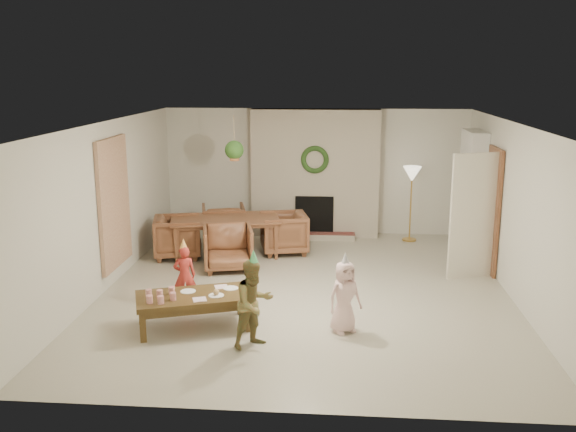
# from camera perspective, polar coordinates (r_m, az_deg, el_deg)

# --- Properties ---
(floor) EXTENTS (7.00, 7.00, 0.00)m
(floor) POSITION_cam_1_polar(r_m,az_deg,el_deg) (9.58, 1.60, -6.70)
(floor) COLOR #B7B29E
(floor) RESTS_ON ground
(ceiling) EXTENTS (7.00, 7.00, 0.00)m
(ceiling) POSITION_cam_1_polar(r_m,az_deg,el_deg) (9.05, 1.71, 8.36)
(ceiling) COLOR white
(ceiling) RESTS_ON wall_back
(wall_back) EXTENTS (7.00, 0.00, 7.00)m
(wall_back) POSITION_cam_1_polar(r_m,az_deg,el_deg) (12.67, 2.50, 4.03)
(wall_back) COLOR silver
(wall_back) RESTS_ON floor
(wall_front) EXTENTS (7.00, 0.00, 7.00)m
(wall_front) POSITION_cam_1_polar(r_m,az_deg,el_deg) (5.87, -0.19, -6.78)
(wall_front) COLOR silver
(wall_front) RESTS_ON floor
(wall_left) EXTENTS (0.00, 7.00, 7.00)m
(wall_left) POSITION_cam_1_polar(r_m,az_deg,el_deg) (9.85, -16.05, 0.90)
(wall_left) COLOR silver
(wall_left) RESTS_ON floor
(wall_right) EXTENTS (0.00, 7.00, 7.00)m
(wall_right) POSITION_cam_1_polar(r_m,az_deg,el_deg) (9.56, 19.91, 0.26)
(wall_right) COLOR silver
(wall_right) RESTS_ON floor
(fireplace_mass) EXTENTS (2.50, 0.40, 2.50)m
(fireplace_mass) POSITION_cam_1_polar(r_m,az_deg,el_deg) (12.47, 2.47, 3.89)
(fireplace_mass) COLOR #5B2B18
(fireplace_mass) RESTS_ON floor
(fireplace_hearth) EXTENTS (1.60, 0.30, 0.12)m
(fireplace_hearth) POSITION_cam_1_polar(r_m,az_deg,el_deg) (12.38, 2.35, -1.82)
(fireplace_hearth) COLOR maroon
(fireplace_hearth) RESTS_ON floor
(fireplace_firebox) EXTENTS (0.75, 0.12, 0.75)m
(fireplace_firebox) POSITION_cam_1_polar(r_m,az_deg,el_deg) (12.45, 2.40, 0.12)
(fireplace_firebox) COLOR black
(fireplace_firebox) RESTS_ON floor
(fireplace_wreath) EXTENTS (0.54, 0.10, 0.54)m
(fireplace_wreath) POSITION_cam_1_polar(r_m,az_deg,el_deg) (12.20, 2.44, 5.11)
(fireplace_wreath) COLOR #1F4118
(fireplace_wreath) RESTS_ON fireplace_mass
(floor_lamp_base) EXTENTS (0.27, 0.27, 0.03)m
(floor_lamp_base) POSITION_cam_1_polar(r_m,az_deg,el_deg) (12.51, 10.89, -2.11)
(floor_lamp_base) COLOR gold
(floor_lamp_base) RESTS_ON floor
(floor_lamp_post) EXTENTS (0.03, 0.03, 1.31)m
(floor_lamp_post) POSITION_cam_1_polar(r_m,az_deg,el_deg) (12.35, 11.02, 0.86)
(floor_lamp_post) COLOR gold
(floor_lamp_post) RESTS_ON floor
(floor_lamp_shade) EXTENTS (0.35, 0.35, 0.29)m
(floor_lamp_shade) POSITION_cam_1_polar(r_m,az_deg,el_deg) (12.24, 11.15, 3.74)
(floor_lamp_shade) COLOR beige
(floor_lamp_shade) RESTS_ON floor_lamp_post
(bookshelf_carcass) EXTENTS (0.30, 1.00, 2.20)m
(bookshelf_carcass) POSITION_cam_1_polar(r_m,az_deg,el_deg) (11.75, 16.25, 2.05)
(bookshelf_carcass) COLOR white
(bookshelf_carcass) RESTS_ON floor
(bookshelf_shelf_a) EXTENTS (0.30, 0.92, 0.03)m
(bookshelf_shelf_a) POSITION_cam_1_polar(r_m,az_deg,el_deg) (11.88, 15.95, -1.02)
(bookshelf_shelf_a) COLOR white
(bookshelf_shelf_a) RESTS_ON bookshelf_carcass
(bookshelf_shelf_b) EXTENTS (0.30, 0.92, 0.03)m
(bookshelf_shelf_b) POSITION_cam_1_polar(r_m,az_deg,el_deg) (11.79, 16.07, 0.86)
(bookshelf_shelf_b) COLOR white
(bookshelf_shelf_b) RESTS_ON bookshelf_carcass
(bookshelf_shelf_c) EXTENTS (0.30, 0.92, 0.03)m
(bookshelf_shelf_c) POSITION_cam_1_polar(r_m,az_deg,el_deg) (11.72, 16.20, 2.77)
(bookshelf_shelf_c) COLOR white
(bookshelf_shelf_c) RESTS_ON bookshelf_carcass
(bookshelf_shelf_d) EXTENTS (0.30, 0.92, 0.03)m
(bookshelf_shelf_d) POSITION_cam_1_polar(r_m,az_deg,el_deg) (11.66, 16.32, 4.71)
(bookshelf_shelf_d) COLOR white
(bookshelf_shelf_d) RESTS_ON bookshelf_carcass
(books_row_lower) EXTENTS (0.20, 0.40, 0.24)m
(books_row_lower) POSITION_cam_1_polar(r_m,az_deg,el_deg) (11.70, 16.04, -0.54)
(books_row_lower) COLOR #9E3A1D
(books_row_lower) RESTS_ON bookshelf_shelf_a
(books_row_mid) EXTENTS (0.20, 0.44, 0.24)m
(books_row_mid) POSITION_cam_1_polar(r_m,az_deg,el_deg) (11.81, 15.98, 1.58)
(books_row_mid) COLOR #293D97
(books_row_mid) RESTS_ON bookshelf_shelf_b
(books_row_upper) EXTENTS (0.20, 0.36, 0.22)m
(books_row_upper) POSITION_cam_1_polar(r_m,az_deg,el_deg) (11.60, 16.24, 3.32)
(books_row_upper) COLOR #9F8A22
(books_row_upper) RESTS_ON bookshelf_shelf_c
(door_frame) EXTENTS (0.05, 0.86, 2.04)m
(door_frame) POSITION_cam_1_polar(r_m,az_deg,el_deg) (10.74, 17.98, 0.49)
(door_frame) COLOR brown
(door_frame) RESTS_ON floor
(door_leaf) EXTENTS (0.77, 0.32, 2.00)m
(door_leaf) POSITION_cam_1_polar(r_m,az_deg,el_deg) (10.30, 16.39, -0.04)
(door_leaf) COLOR beige
(door_leaf) RESTS_ON floor
(curtain_panel) EXTENTS (0.06, 1.20, 2.00)m
(curtain_panel) POSITION_cam_1_polar(r_m,az_deg,el_deg) (10.02, -15.44, 1.14)
(curtain_panel) COLOR #D0B493
(curtain_panel) RESTS_ON wall_left
(dining_table) EXTENTS (2.09, 1.46, 0.67)m
(dining_table) POSITION_cam_1_polar(r_m,az_deg,el_deg) (11.30, -5.66, -1.89)
(dining_table) COLOR brown
(dining_table) RESTS_ON floor
(dining_chair_near) EXTENTS (0.95, 0.97, 0.74)m
(dining_chair_near) POSITION_cam_1_polar(r_m,az_deg,el_deg) (10.48, -5.45, -2.88)
(dining_chair_near) COLOR brown
(dining_chair_near) RESTS_ON floor
(dining_chair_far) EXTENTS (0.95, 0.97, 0.74)m
(dining_chair_far) POSITION_cam_1_polar(r_m,az_deg,el_deg) (12.10, -5.84, -0.72)
(dining_chair_far) COLOR brown
(dining_chair_far) RESTS_ON floor
(dining_chair_left) EXTENTS (0.97, 0.95, 0.74)m
(dining_chair_left) POSITION_cam_1_polar(r_m,az_deg,el_deg) (11.29, -9.91, -1.86)
(dining_chair_left) COLOR brown
(dining_chair_left) RESTS_ON floor
(dining_chair_right) EXTENTS (0.97, 0.95, 0.74)m
(dining_chair_right) POSITION_cam_1_polar(r_m,az_deg,el_deg) (11.38, -0.39, -1.54)
(dining_chair_right) COLOR brown
(dining_chair_right) RESTS_ON floor
(hanging_plant_cord) EXTENTS (0.01, 0.01, 0.70)m
(hanging_plant_cord) POSITION_cam_1_polar(r_m,az_deg,el_deg) (10.71, -4.90, 7.18)
(hanging_plant_cord) COLOR tan
(hanging_plant_cord) RESTS_ON ceiling
(hanging_plant_pot) EXTENTS (0.16, 0.16, 0.12)m
(hanging_plant_pot) POSITION_cam_1_polar(r_m,az_deg,el_deg) (10.75, -4.86, 5.33)
(hanging_plant_pot) COLOR #AE6538
(hanging_plant_pot) RESTS_ON hanging_plant_cord
(hanging_plant_foliage) EXTENTS (0.32, 0.32, 0.32)m
(hanging_plant_foliage) POSITION_cam_1_polar(r_m,az_deg,el_deg) (10.73, -4.87, 5.96)
(hanging_plant_foliage) COLOR #234A18
(hanging_plant_foliage) RESTS_ON hanging_plant_pot
(coffee_table_top) EXTENTS (1.60, 1.15, 0.07)m
(coffee_table_top) POSITION_cam_1_polar(r_m,az_deg,el_deg) (8.21, -8.53, -7.26)
(coffee_table_top) COLOR #513B1B
(coffee_table_top) RESTS_ON floor
(coffee_table_apron) EXTENTS (1.46, 1.01, 0.09)m
(coffee_table_apron) POSITION_cam_1_polar(r_m,az_deg,el_deg) (8.24, -8.51, -7.76)
(coffee_table_apron) COLOR #513B1B
(coffee_table_apron) RESTS_ON floor
(coffee_leg_fl) EXTENTS (0.10, 0.10, 0.38)m
(coffee_leg_fl) POSITION_cam_1_polar(r_m,az_deg,el_deg) (7.99, -12.98, -9.76)
(coffee_leg_fl) COLOR #513B1B
(coffee_leg_fl) RESTS_ON floor
(coffee_leg_fr) EXTENTS (0.10, 0.10, 0.38)m
(coffee_leg_fr) POSITION_cam_1_polar(r_m,az_deg,el_deg) (8.11, -3.60, -9.09)
(coffee_leg_fr) COLOR #513B1B
(coffee_leg_fr) RESTS_ON floor
(coffee_leg_bl) EXTENTS (0.10, 0.10, 0.38)m
(coffee_leg_bl) POSITION_cam_1_polar(r_m,az_deg,el_deg) (8.53, -13.10, -8.26)
(coffee_leg_bl) COLOR #513B1B
(coffee_leg_bl) RESTS_ON floor
(coffee_leg_br) EXTENTS (0.10, 0.10, 0.38)m
(coffee_leg_br) POSITION_cam_1_polar(r_m,az_deg,el_deg) (8.65, -4.34, -7.66)
(coffee_leg_br) COLOR #513B1B
(coffee_leg_br) RESTS_ON floor
(cup_a) EXTENTS (0.10, 0.10, 0.10)m
(cup_a) POSITION_cam_1_polar(r_m,az_deg,el_deg) (8.00, -12.40, -7.36)
(cup_a) COLOR white
(cup_a) RESTS_ON coffee_table_top
(cup_b) EXTENTS (0.10, 0.10, 0.10)m
(cup_b) POSITION_cam_1_polar(r_m,az_deg,el_deg) (8.21, -12.46, -6.83)
(cup_b) COLOR white
(cup_b) RESTS_ON coffee_table_top
(cup_c) EXTENTS (0.10, 0.10, 0.10)m
(cup_c) POSITION_cam_1_polar(r_m,az_deg,el_deg) (7.95, -11.42, -7.44)
(cup_c) COLOR white
(cup_c) RESTS_ON coffee_table_top
(cup_d) EXTENTS (0.10, 0.10, 0.10)m
(cup_d) POSITION_cam_1_polar(r_m,az_deg,el_deg) (8.16, -11.51, -6.90)
(cup_d) COLOR white
(cup_d) RESTS_ON coffee_table_top
(cup_e) EXTENTS (0.10, 0.10, 0.10)m
(cup_e) POSITION_cam_1_polar(r_m,az_deg,el_deg) (8.04, -10.35, -7.15)
(cup_e) COLOR white
(cup_e) RESTS_ON coffee_table_top
(cup_f) EXTENTS (0.10, 0.10, 0.10)m
(cup_f) POSITION_cam_1_polar(r_m,az_deg,el_deg) (8.25, -10.46, -6.63)
(cup_f) COLOR white
(cup_f) RESTS_ON coffee_table_top
(plate_a) EXTENTS (0.25, 0.25, 0.01)m
(plate_a) POSITION_cam_1_polar(r_m,az_deg,el_deg) (8.32, -9.02, -6.73)
(plate_a) COLOR white
(plate_a) RESTS_ON coffee_table_top
(plate_b) EXTENTS (0.25, 0.25, 0.01)m
(plate_b) POSITION_cam_1_polar(r_m,az_deg,el_deg) (8.13, -6.50, -7.14)
(plate_b) COLOR white
(plate_b) RESTS_ON coffee_table_top
(plate_c) EXTENTS (0.25, 0.25, 0.01)m
(plate_c) POSITION_cam_1_polar(r_m,az_deg,el_deg) (8.36, -5.20, -6.51)
(plate_c) COLOR white
(plate_c) RESTS_ON coffee_table_top
(food_scoop) EXTENTS (0.10, 0.10, 0.08)m
(food_scoop) POSITION_cam_1_polar(r_m,az_deg,el_deg) (8.11, -6.51, -6.85)
(food_scoop) COLOR tan
(food_scoop) RESTS_ON plate_b
(napkin_left) EXTENTS (0.21, 0.21, 0.01)m
(napkin_left) POSITION_cam_1_polar(r_m,az_deg,el_deg) (8.02, -7.99, -7.47)
(napkin_left) COLOR #EFB0C5
(napkin_left) RESTS_ON coffee_table_top
(napkin_right) EXTENTS (0.21, 0.21, 0.01)m
(napkin_right) POSITION_cam_1_polar(r_m,az_deg,el_deg) (8.43, -6.05, -6.38)
(napkin_right) COLOR #EFB0C5
(napkin_right) RESTS_ON coffee_table_top
(child_red) EXTENTS (0.35, 0.28, 0.85)m
(child_red) POSITION_cam_1_polar(r_m,az_deg,el_deg) (9.02, -9.32, -5.32)
(child_red) COLOR #B32E26
(child_red) RESTS_ON floor
(party_hat_red) EXTENTS (0.13, 0.13, 0.16)m
(party_hat_red) POSITION_cam_1_polar(r_m,az_deg,el_deg) (8.88, -9.43, -2.50)
(party_hat_red) COLOR #EDE84F
(party_hat_red) RESTS_ON child_red
(child_plaid) EXTENTS (0.66, 0.66, 1.08)m
(child_plaid) POSITION_cam_1_polar(r_m,az_deg,el_deg) (7.56, -3.08, -7.90)
(child_plaid) COLOR #995329
(child_plaid) RESTS_ON floor
(party_hat_plaid) EXTENTS (0.17, 0.17, 0.18)m
(party_hat_plaid) POSITION_cam_1_polar(r_m,az_deg,el_deg) (7.37, -3.14, -3.70)
(party_hat_plaid) COLOR #52C172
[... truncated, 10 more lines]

